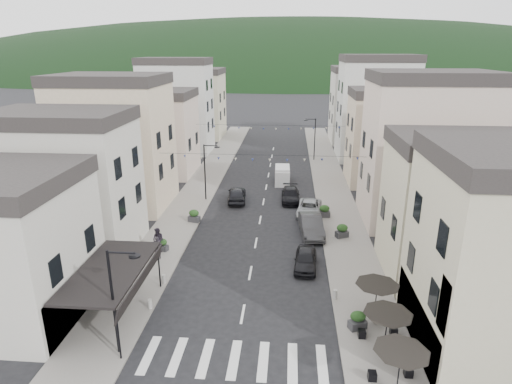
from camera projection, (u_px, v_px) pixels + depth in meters
sidewalk_left at (204, 183)px, 50.94m from camera, size 4.00×76.00×0.12m
sidewalk_right at (331, 186)px, 49.81m from camera, size 4.00×76.00×0.12m
hill_backdrop at (288, 71)px, 303.59m from camera, size 640.00×360.00×70.00m
boutique_awning at (114, 272)px, 24.44m from camera, size 3.77×7.50×3.28m
buildings_row_left at (157, 123)px, 54.97m from camera, size 10.20×54.16×14.00m
buildings_row_right at (389, 126)px, 51.63m from camera, size 10.20×54.16×14.50m
cafe_terrace at (387, 318)px, 21.47m from camera, size 2.50×8.10×2.53m
streetlamp_left_near at (117, 292)px, 21.31m from camera, size 1.70×0.56×6.00m
streetlamp_left_far at (207, 167)px, 43.99m from camera, size 1.70×0.56×6.00m
streetlamp_right_far at (313, 135)px, 60.11m from camera, size 1.70×0.56×6.00m
bollards at (242, 313)px, 25.22m from camera, size 11.66×10.26×0.60m
bunting_near at (261, 159)px, 39.14m from camera, size 19.00×0.28×0.62m
bunting_far at (270, 128)px, 54.26m from camera, size 19.00×0.28×0.62m
parked_car_a at (306, 259)px, 31.09m from camera, size 1.85×4.05×1.35m
parked_car_b at (311, 225)px, 36.67m from camera, size 2.23×5.22×1.67m
parked_car_c at (309, 208)px, 41.05m from camera, size 2.73×5.02×1.33m
parked_car_d at (290, 195)px, 44.74m from camera, size 1.97×4.61×1.33m
parked_car_e at (237, 194)px, 44.68m from camera, size 2.23×4.70×1.55m
delivery_van at (282, 174)px, 50.84m from camera, size 1.79×4.31×2.05m
pedestrian_a at (158, 248)px, 32.17m from camera, size 0.65×0.44×1.75m
pedestrian_b at (158, 240)px, 33.18m from camera, size 1.16×1.03×1.97m
planter_la at (162, 245)px, 33.58m from camera, size 0.99×0.73×0.99m
planter_lb at (194, 216)px, 39.14m from camera, size 1.17×0.86×1.17m
planter_ra at (358, 320)px, 24.16m from camera, size 1.13×0.90×1.11m
planter_rb at (342, 231)px, 35.91m from camera, size 1.20×0.97×1.18m
planter_rc at (324, 211)px, 40.22m from camera, size 1.10×0.65×1.19m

